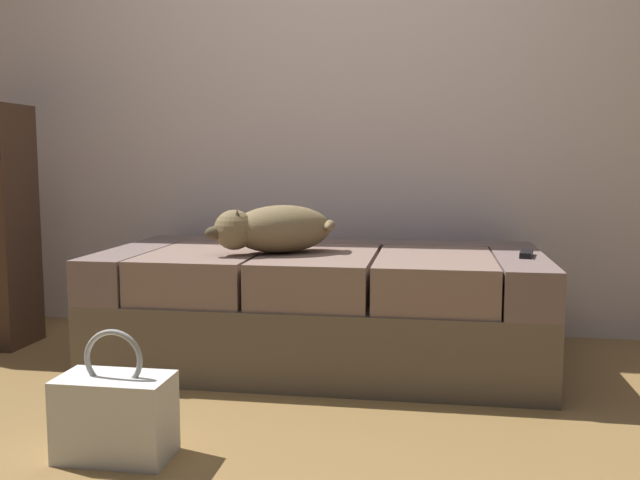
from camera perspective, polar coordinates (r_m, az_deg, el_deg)
ground_plane at (r=2.03m, az=-4.83°, el=-18.34°), size 10.00×10.00×0.00m
back_wall at (r=3.55m, az=1.83°, el=15.48°), size 6.40×0.10×2.80m
couch at (r=2.95m, az=0.16°, el=-5.49°), size 1.80×0.90×0.48m
dog_tan at (r=2.82m, az=-3.81°, el=0.91°), size 0.53×0.44×0.19m
tv_remote at (r=2.84m, az=16.58°, el=-1.09°), size 0.07×0.16×0.02m
handbag at (r=2.14m, az=-16.45°, el=-13.61°), size 0.32×0.18×0.38m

